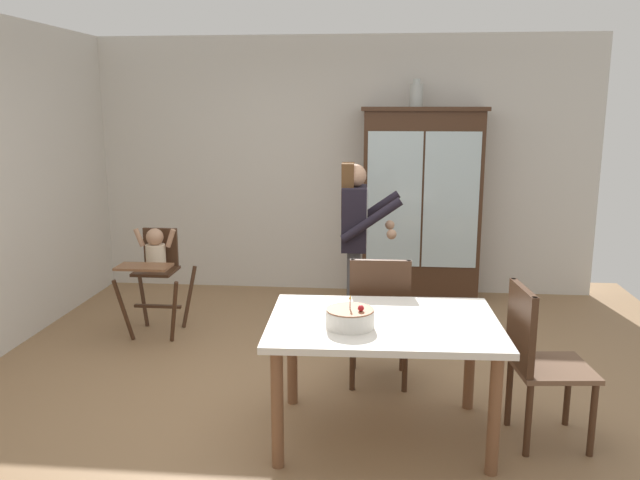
{
  "coord_description": "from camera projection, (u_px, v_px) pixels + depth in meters",
  "views": [
    {
      "loc": [
        0.43,
        -4.2,
        1.99
      ],
      "look_at": [
        -0.04,
        0.7,
        0.95
      ],
      "focal_mm": 35.94,
      "sensor_mm": 36.0,
      "label": 1
    }
  ],
  "objects": [
    {
      "name": "dining_chair_right_end",
      "position": [
        536.0,
        353.0,
        3.77
      ],
      "size": [
        0.48,
        0.48,
        0.96
      ],
      "rotation": [
        0.0,
        0.0,
        1.67
      ],
      "color": "#422819",
      "rests_on": "ground_plane"
    },
    {
      "name": "china_cabinet",
      "position": [
        421.0,
        204.0,
        6.56
      ],
      "size": [
        1.24,
        0.48,
        1.97
      ],
      "color": "#422819",
      "rests_on": "ground_plane"
    },
    {
      "name": "birthday_cake",
      "position": [
        350.0,
        318.0,
        3.67
      ],
      "size": [
        0.28,
        0.28,
        0.19
      ],
      "color": "white",
      "rests_on": "dining_table"
    },
    {
      "name": "adult_person",
      "position": [
        355.0,
        231.0,
        5.29
      ],
      "size": [
        0.5,
        0.49,
        1.53
      ],
      "rotation": [
        0.0,
        0.0,
        1.59
      ],
      "color": "#47474C",
      "rests_on": "ground_plane"
    },
    {
      "name": "high_chair_with_toddler",
      "position": [
        156.0,
        262.0,
        5.56
      ],
      "size": [
        0.58,
        0.68,
        0.95
      ],
      "rotation": [
        0.0,
        0.0,
        0.0
      ],
      "color": "#422819",
      "rests_on": "ground_plane"
    },
    {
      "name": "dining_chair_far_side",
      "position": [
        379.0,
        312.0,
        4.52
      ],
      "size": [
        0.45,
        0.45,
        0.96
      ],
      "rotation": [
        0.0,
        0.0,
        3.16
      ],
      "color": "#422819",
      "rests_on": "ground_plane"
    },
    {
      "name": "dining_table",
      "position": [
        383.0,
        335.0,
        3.82
      ],
      "size": [
        1.39,
        1.02,
        0.74
      ],
      "color": "silver",
      "rests_on": "ground_plane"
    },
    {
      "name": "wall_back",
      "position": [
        342.0,
        166.0,
        6.82
      ],
      "size": [
        5.32,
        0.06,
        2.7
      ],
      "primitive_type": "cube",
      "color": "beige",
      "rests_on": "ground_plane"
    },
    {
      "name": "ground_plane",
      "position": [
        317.0,
        391.0,
        4.54
      ],
      "size": [
        6.24,
        6.24,
        0.0
      ],
      "primitive_type": "plane",
      "color": "#93704C"
    },
    {
      "name": "ceramic_vase",
      "position": [
        416.0,
        94.0,
        6.34
      ],
      "size": [
        0.13,
        0.13,
        0.27
      ],
      "color": "#B2B7B2",
      "rests_on": "china_cabinet"
    }
  ]
}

